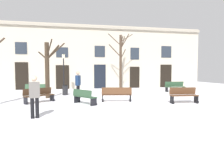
{
  "coord_description": "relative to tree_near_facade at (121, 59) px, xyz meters",
  "views": [
    {
      "loc": [
        -2.98,
        -12.5,
        1.86
      ],
      "look_at": [
        0.0,
        1.8,
        0.92
      ],
      "focal_mm": 32.54,
      "sensor_mm": 36.0,
      "label": 1
    }
  ],
  "objects": [
    {
      "name": "tree_center",
      "position": [
        -6.28,
        -4.49,
        -0.91
      ],
      "size": [
        1.93,
        2.01,
        3.92
      ],
      "color": "#382B1E",
      "rests_on": "ground"
    },
    {
      "name": "bench_by_litter_bin",
      "position": [
        -2.05,
        -7.12,
        -2.51
      ],
      "size": [
        1.87,
        0.77,
        0.88
      ],
      "rotation": [
        0.0,
        0.0,
        2.96
      ],
      "color": "#51331E",
      "rests_on": "ground"
    },
    {
      "name": "litter_bin",
      "position": [
        -5.17,
        -2.95,
        -2.58
      ],
      "size": [
        0.45,
        0.45,
        0.77
      ],
      "color": "black",
      "rests_on": "ground"
    },
    {
      "name": "bench_near_lamp",
      "position": [
        -4.03,
        -7.65,
        -2.54
      ],
      "size": [
        1.28,
        1.61,
        0.84
      ],
      "rotation": [
        0.0,
        0.0,
        2.16
      ],
      "color": "#2D4C33",
      "rests_on": "ground"
    },
    {
      "name": "bench_near_center_tree",
      "position": [
        4.54,
        -2.18,
        -2.51
      ],
      "size": [
        1.9,
        0.53,
        0.9
      ],
      "rotation": [
        0.0,
        0.0,
        0.03
      ],
      "color": "#2D4C33",
      "rests_on": "ground"
    },
    {
      "name": "person_by_shop_door",
      "position": [
        -4.26,
        -5.18,
        -1.94
      ],
      "size": [
        0.38,
        0.44,
        1.84
      ],
      "rotation": [
        0.0,
        0.0,
        1.05
      ],
      "color": "black",
      "rests_on": "ground"
    },
    {
      "name": "bench_back_to_back_right",
      "position": [
        1.64,
        -8.42,
        -2.51
      ],
      "size": [
        1.64,
        0.62,
        0.91
      ],
      "rotation": [
        0.0,
        0.0,
        6.19
      ],
      "color": "#51331E",
      "rests_on": "ground"
    },
    {
      "name": "streetlamp",
      "position": [
        -5.33,
        -0.23,
        -0.86
      ],
      "size": [
        0.3,
        0.3,
        3.43
      ],
      "color": "black",
      "rests_on": "ground"
    },
    {
      "name": "ground_plane",
      "position": [
        -1.82,
        -6.49,
        -2.97
      ],
      "size": [
        37.91,
        37.91,
        0.0
      ],
      "primitive_type": "plane",
      "color": "white"
    },
    {
      "name": "person_near_bench",
      "position": [
        -6.17,
        -10.63,
        -2.04
      ],
      "size": [
        0.43,
        0.32,
        1.68
      ],
      "rotation": [
        0.0,
        0.0,
        3.42
      ],
      "color": "black",
      "rests_on": "ground"
    },
    {
      "name": "bench_facing_shops",
      "position": [
        -6.6,
        -6.47,
        -2.53
      ],
      "size": [
        1.71,
        1.44,
        0.85
      ],
      "rotation": [
        0.0,
        0.0,
        0.64
      ],
      "color": "#3D2819",
      "rests_on": "ground"
    },
    {
      "name": "tree_near_facade",
      "position": [
        0.0,
        0.0,
        0.0
      ],
      "size": [
        2.53,
        1.3,
        5.46
      ],
      "color": "#423326",
      "rests_on": "ground"
    },
    {
      "name": "building_facade",
      "position": [
        -1.82,
        2.69,
        0.42
      ],
      "size": [
        23.69,
        0.6,
        6.7
      ],
      "color": "#BCB29E",
      "rests_on": "ground"
    },
    {
      "name": "bench_far_corner",
      "position": [
        -7.31,
        -2.38,
        -2.53
      ],
      "size": [
        1.78,
        0.67,
        0.86
      ],
      "rotation": [
        0.0,
        0.0,
        3.02
      ],
      "color": "#2D4C33",
      "rests_on": "ground"
    }
  ]
}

